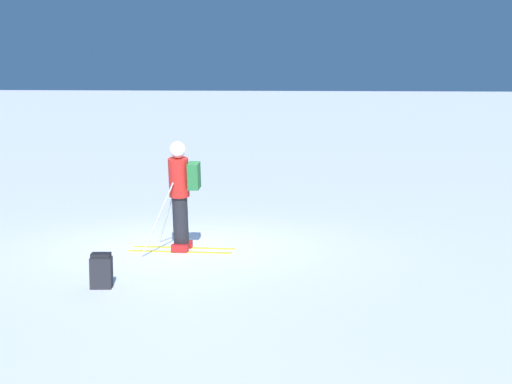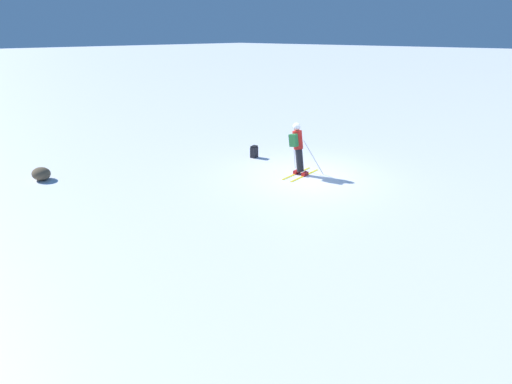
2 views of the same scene
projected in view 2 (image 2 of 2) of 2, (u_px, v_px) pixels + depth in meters
name	position (u px, v px, depth m)	size (l,w,h in m)	color
ground_plane	(305.00, 176.00, 14.54)	(300.00, 300.00, 0.00)	white
skier	(298.00, 146.00, 14.35)	(1.29, 1.79, 1.91)	yellow
spare_backpack	(254.00, 152.00, 16.60)	(0.27, 0.33, 0.50)	black
exposed_boulder_0	(41.00, 174.00, 14.06)	(0.70, 0.60, 0.46)	brown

